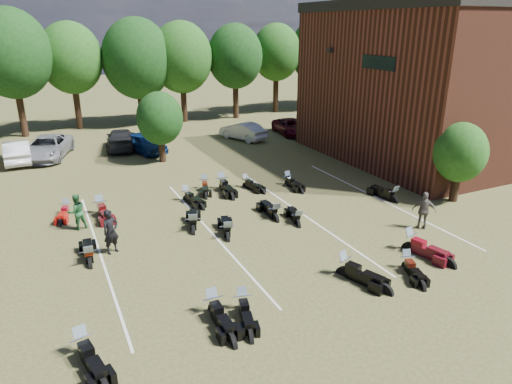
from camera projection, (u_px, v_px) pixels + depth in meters
ground at (298, 245)px, 20.11m from camera, size 160.00×160.00×0.00m
car_1 at (17, 152)px, 32.00m from camera, size 1.76×4.78×1.56m
car_2 at (47, 147)px, 33.03m from camera, size 4.29×6.30×1.60m
car_3 at (121, 139)px, 35.58m from camera, size 3.12×5.63×1.54m
car_4 at (144, 143)px, 34.49m from camera, size 3.27×4.72×1.49m
car_5 at (243, 131)px, 38.48m from camera, size 3.05×4.65×1.45m
car_6 at (291, 127)px, 40.39m from camera, size 2.75×5.04×1.34m
car_7 at (316, 122)px, 42.25m from camera, size 2.61×4.71×1.29m
person_black at (111, 232)px, 19.14m from camera, size 0.84×0.71×1.95m
person_green at (77, 212)px, 21.44m from camera, size 0.99×0.85×1.75m
person_grey at (424, 211)px, 21.47m from camera, size 1.09×1.06×1.83m
motorcycle_0 at (84, 356)px, 13.38m from camera, size 1.24×2.49×1.33m
motorcycle_2 at (213, 314)px, 15.31m from camera, size 0.76×2.33×1.30m
motorcycle_3 at (242, 310)px, 15.51m from camera, size 1.19×2.22×1.18m
motorcycle_4 at (344, 275)px, 17.70m from camera, size 1.57×2.58×1.37m
motorcycle_5 at (406, 269)px, 18.17m from camera, size 1.27×2.11×1.12m
motorcycle_6 at (409, 250)px, 19.69m from camera, size 1.34×2.64×1.41m
motorcycle_8 at (91, 266)px, 18.40m from camera, size 0.86×2.37×1.30m
motorcycle_9 at (194, 232)px, 21.37m from camera, size 1.50×2.56×1.36m
motorcycle_10 at (228, 239)px, 20.67m from camera, size 1.36×2.43×1.29m
motorcycle_11 at (298, 226)px, 22.05m from camera, size 1.17×2.23×1.19m
motorcycle_12 at (275, 220)px, 22.67m from camera, size 0.92×2.43×1.33m
motorcycle_13 at (393, 202)px, 25.05m from camera, size 0.98×2.41×1.31m
motorcycle_14 at (101, 214)px, 23.45m from camera, size 0.96×2.52×1.38m
motorcycle_15 at (67, 214)px, 23.45m from camera, size 1.18×2.12×1.13m
motorcycle_16 at (187, 201)px, 25.23m from camera, size 1.13×2.26×1.21m
motorcycle_17 at (205, 189)px, 27.05m from camera, size 1.26×2.26×1.20m
motorcycle_18 at (246, 187)px, 27.33m from camera, size 1.16×2.09×1.11m
motorcycle_19 at (222, 189)px, 27.04m from camera, size 0.96×2.55×1.40m
motorcycle_20 at (288, 185)px, 27.71m from camera, size 0.68×2.13×1.18m
brick_building at (489, 78)px, 34.80m from camera, size 25.40×15.20×10.70m
tree_line at (131, 58)px, 42.11m from camera, size 56.00×6.00×9.79m
young_tree_near_building at (460, 153)px, 24.26m from camera, size 2.80×2.80×4.16m
young_tree_midfield at (160, 118)px, 31.37m from camera, size 3.20×3.20×4.70m
parking_lines at (210, 231)px, 21.44m from camera, size 20.10×14.00×0.01m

